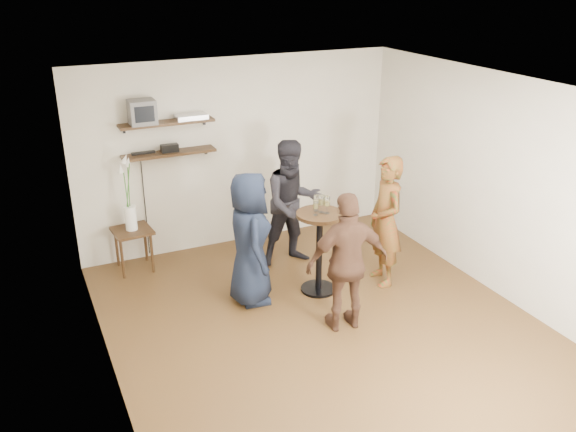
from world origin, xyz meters
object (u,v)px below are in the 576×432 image
(drinks_table, at_px, (319,241))
(person_dark, at_px, (293,203))
(radio, at_px, (170,148))
(crt_monitor, at_px, (142,112))
(dvd_deck, at_px, (191,117))
(person_navy, at_px, (250,239))
(side_table, at_px, (133,236))
(person_brown, at_px, (348,263))
(person_plaid, at_px, (386,221))

(drinks_table, relative_size, person_dark, 0.61)
(radio, bearing_deg, drinks_table, -52.35)
(crt_monitor, bearing_deg, dvd_deck, 0.00)
(dvd_deck, bearing_deg, person_dark, -39.05)
(crt_monitor, distance_m, person_dark, 2.20)
(drinks_table, bearing_deg, person_navy, 171.06)
(side_table, bearing_deg, radio, 16.57)
(crt_monitor, bearing_deg, person_brown, -59.15)
(person_navy, bearing_deg, person_brown, -134.10)
(crt_monitor, bearing_deg, side_table, -148.77)
(radio, relative_size, person_navy, 0.14)
(side_table, xyz_separation_m, person_plaid, (2.75, -1.64, 0.34))
(radio, relative_size, person_plaid, 0.14)
(radio, height_order, drinks_table, radio)
(crt_monitor, height_order, radio, crt_monitor)
(dvd_deck, xyz_separation_m, person_plaid, (1.83, -1.82, -1.08))
(crt_monitor, distance_m, radio, 0.59)
(crt_monitor, xyz_separation_m, person_navy, (0.78, -1.56, -1.22))
(side_table, bearing_deg, person_dark, -18.70)
(side_table, xyz_separation_m, drinks_table, (1.91, -1.51, 0.18))
(side_table, bearing_deg, person_navy, -51.88)
(person_dark, bearing_deg, person_brown, -92.02)
(dvd_deck, relative_size, radio, 1.82)
(side_table, relative_size, drinks_table, 0.55)
(person_plaid, bearing_deg, side_table, -111.86)
(crt_monitor, height_order, person_brown, crt_monitor)
(drinks_table, height_order, person_dark, person_dark)
(drinks_table, xyz_separation_m, person_plaid, (0.83, -0.13, 0.16))
(crt_monitor, xyz_separation_m, radio, (0.31, 0.00, -0.50))
(dvd_deck, height_order, radio, dvd_deck)
(dvd_deck, bearing_deg, person_brown, -70.57)
(crt_monitor, height_order, drinks_table, crt_monitor)
(crt_monitor, height_order, person_navy, crt_monitor)
(radio, height_order, person_plaid, person_plaid)
(drinks_table, xyz_separation_m, person_brown, (-0.10, -0.84, 0.13))
(side_table, height_order, person_plaid, person_plaid)
(crt_monitor, relative_size, side_table, 0.57)
(drinks_table, bearing_deg, crt_monitor, 133.71)
(dvd_deck, xyz_separation_m, side_table, (-0.92, -0.18, -1.43))
(dvd_deck, height_order, person_plaid, dvd_deck)
(person_navy, xyz_separation_m, person_brown, (0.73, -0.97, -0.01))
(person_dark, bearing_deg, side_table, 164.39)
(crt_monitor, xyz_separation_m, dvd_deck, (0.62, 0.00, -0.12))
(dvd_deck, relative_size, person_navy, 0.25)
(radio, bearing_deg, dvd_deck, 0.00)
(dvd_deck, distance_m, person_navy, 1.91)
(dvd_deck, relative_size, person_brown, 0.26)
(person_brown, bearing_deg, dvd_deck, -63.43)
(person_dark, bearing_deg, dvd_deck, 144.05)
(crt_monitor, relative_size, dvd_deck, 0.80)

